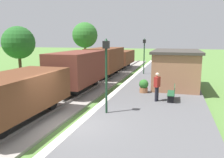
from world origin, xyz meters
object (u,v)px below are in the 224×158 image
(bench_down_platform, at_px, (174,72))
(lamp_post_near, at_px, (106,62))
(tree_trackside_far, at_px, (19,43))
(bench_near_hut, at_px, (172,93))
(person_waiting, at_px, (157,86))
(lamp_post_far, at_px, (144,49))
(freight_train, at_px, (94,66))
(station_hut, at_px, (176,68))
(tree_field_left, at_px, (85,35))
(potted_planter, at_px, (144,86))

(bench_down_platform, bearing_deg, lamp_post_near, -104.42)
(tree_trackside_far, bearing_deg, bench_down_platform, 17.21)
(bench_near_hut, height_order, lamp_post_near, lamp_post_near)
(person_waiting, bearing_deg, lamp_post_far, -54.36)
(freight_train, xyz_separation_m, lamp_post_far, (3.56, 5.46, 1.25))
(tree_trackside_far, bearing_deg, freight_train, 0.38)
(station_hut, xyz_separation_m, bench_near_hut, (-0.13, -4.49, -0.93))
(station_hut, xyz_separation_m, lamp_post_far, (-3.24, 5.49, 1.15))
(freight_train, bearing_deg, lamp_post_far, 56.94)
(bench_down_platform, distance_m, tree_field_left, 11.35)
(freight_train, height_order, lamp_post_near, lamp_post_near)
(freight_train, relative_size, station_hut, 4.48)
(station_hut, height_order, lamp_post_far, lamp_post_far)
(tree_trackside_far, bearing_deg, potted_planter, -13.55)
(freight_train, relative_size, bench_near_hut, 17.33)
(potted_planter, relative_size, tree_field_left, 0.16)
(bench_near_hut, xyz_separation_m, lamp_post_far, (-3.12, 9.98, 2.08))
(potted_planter, distance_m, tree_field_left, 13.66)
(lamp_post_near, xyz_separation_m, tree_field_left, (-7.27, 14.96, 1.48))
(person_waiting, bearing_deg, potted_planter, -38.19)
(freight_train, bearing_deg, tree_field_left, 117.46)
(bench_down_platform, xyz_separation_m, lamp_post_near, (-3.12, -12.12, 2.08))
(lamp_post_near, height_order, tree_trackside_far, tree_trackside_far)
(bench_down_platform, xyz_separation_m, tree_trackside_far, (-14.06, -4.35, 2.80))
(bench_down_platform, distance_m, lamp_post_far, 3.92)
(lamp_post_far, xyz_separation_m, tree_field_left, (-7.27, 1.69, 1.48))
(lamp_post_far, bearing_deg, tree_field_left, 166.91)
(bench_down_platform, bearing_deg, tree_field_left, 164.66)
(tree_trackside_far, xyz_separation_m, tree_field_left, (3.67, 7.20, 0.75))
(station_hut, distance_m, potted_planter, 3.71)
(freight_train, relative_size, tree_field_left, 4.49)
(person_waiting, xyz_separation_m, potted_planter, (-1.05, 1.94, -0.46))
(bench_down_platform, relative_size, person_waiting, 0.88)
(tree_field_left, bearing_deg, bench_near_hut, -48.32)
(station_hut, relative_size, bench_near_hut, 3.87)
(lamp_post_near, xyz_separation_m, tree_trackside_far, (-10.94, 7.76, 0.72))
(lamp_post_near, relative_size, lamp_post_far, 1.00)
(lamp_post_far, xyz_separation_m, tree_trackside_far, (-10.94, -5.51, 0.72))
(lamp_post_near, distance_m, lamp_post_far, 13.27)
(potted_planter, bearing_deg, tree_field_left, 129.86)
(bench_down_platform, relative_size, lamp_post_far, 0.41)
(bench_down_platform, distance_m, lamp_post_near, 12.68)
(potted_planter, bearing_deg, lamp_post_far, 97.97)
(potted_planter, bearing_deg, tree_trackside_far, 166.45)
(bench_near_hut, bearing_deg, lamp_post_far, 107.34)
(lamp_post_near, bearing_deg, bench_near_hut, 46.60)
(person_waiting, xyz_separation_m, tree_trackside_far, (-13.17, 4.87, 2.34))
(person_waiting, relative_size, lamp_post_far, 0.46)
(freight_train, bearing_deg, bench_near_hut, -34.10)
(person_waiting, height_order, tree_trackside_far, tree_trackside_far)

